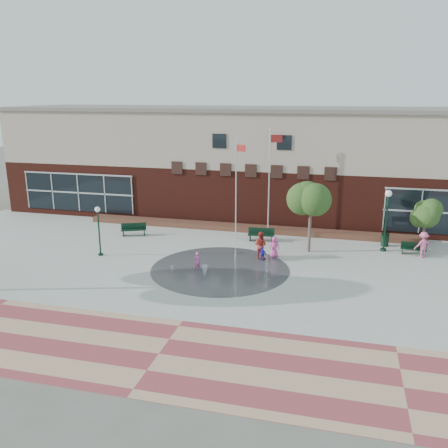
% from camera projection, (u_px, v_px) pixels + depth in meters
% --- Properties ---
extents(ground, '(120.00, 120.00, 0.00)m').
position_uv_depth(ground, '(206.00, 288.00, 25.98)').
color(ground, '#666056').
rests_on(ground, ground).
extents(plaza_concrete, '(46.00, 18.00, 0.01)m').
position_uv_depth(plaza_concrete, '(224.00, 264.00, 29.72)').
color(plaza_concrete, '#A8A8A0').
rests_on(plaza_concrete, ground).
extents(paver_band, '(46.00, 6.00, 0.01)m').
position_uv_depth(paver_band, '(159.00, 354.00, 19.43)').
color(paver_band, '#963A3F').
rests_on(paver_band, ground).
extents(splash_pad, '(8.40, 8.40, 0.01)m').
position_uv_depth(splash_pad, '(220.00, 269.00, 28.78)').
color(splash_pad, '#383A3D').
rests_on(splash_pad, ground).
extents(library_building, '(44.40, 10.40, 9.20)m').
position_uv_depth(library_building, '(262.00, 161.00, 41.08)').
color(library_building, '#521C14').
rests_on(library_building, ground).
extents(flower_bed, '(26.00, 1.20, 0.40)m').
position_uv_depth(flower_bed, '(248.00, 231.00, 36.82)').
color(flower_bed, maroon).
rests_on(flower_bed, ground).
extents(flagpole_left, '(0.81, 0.37, 7.31)m').
position_uv_depth(flagpole_left, '(236.00, 185.00, 33.68)').
color(flagpole_left, silver).
rests_on(flagpole_left, ground).
extents(flagpole_right, '(0.91, 0.45, 7.92)m').
position_uv_depth(flagpole_right, '(270.00, 177.00, 34.70)').
color(flagpole_right, silver).
rests_on(flagpole_right, ground).
extents(lamp_left, '(0.35, 0.35, 3.31)m').
position_uv_depth(lamp_left, '(99.00, 226.00, 30.71)').
color(lamp_left, black).
rests_on(lamp_left, ground).
extents(lamp_right, '(0.45, 0.45, 4.21)m').
position_uv_depth(lamp_right, '(387.00, 214.00, 31.43)').
color(lamp_right, black).
rests_on(lamp_right, ground).
extents(bench_left, '(1.91, 1.19, 0.93)m').
position_uv_depth(bench_left, '(134.00, 232.00, 35.55)').
color(bench_left, black).
rests_on(bench_left, ground).
extents(bench_mid, '(1.92, 0.68, 0.95)m').
position_uv_depth(bench_mid, '(261.00, 237.00, 34.21)').
color(bench_mid, black).
rests_on(bench_mid, ground).
extents(bench_right, '(1.66, 0.68, 0.81)m').
position_uv_depth(bench_right, '(413.00, 251.00, 31.32)').
color(bench_right, black).
rests_on(bench_right, ground).
extents(trash_can, '(0.56, 0.56, 0.91)m').
position_uv_depth(trash_can, '(385.00, 240.00, 33.05)').
color(trash_can, black).
rests_on(trash_can, ground).
extents(tree_mid, '(2.89, 2.89, 4.88)m').
position_uv_depth(tree_mid, '(311.00, 200.00, 31.06)').
color(tree_mid, '#4D3A32').
rests_on(tree_mid, ground).
extents(tree_small_right, '(2.15, 2.15, 3.67)m').
position_uv_depth(tree_small_right, '(426.00, 213.00, 31.41)').
color(tree_small_right, '#4D3A32').
rests_on(tree_small_right, ground).
extents(water_jet_a, '(0.38, 0.38, 0.74)m').
position_uv_depth(water_jet_a, '(205.00, 278.00, 27.44)').
color(water_jet_a, white).
rests_on(water_jet_a, ground).
extents(water_jet_b, '(0.18, 0.18, 0.41)m').
position_uv_depth(water_jet_b, '(172.00, 273.00, 28.21)').
color(water_jet_b, white).
rests_on(water_jet_b, ground).
extents(child_splash, '(0.49, 0.48, 1.14)m').
position_uv_depth(child_splash, '(197.00, 261.00, 28.52)').
color(child_splash, '#E55AA9').
rests_on(child_splash, ground).
extents(adult_red, '(1.01, 0.86, 1.82)m').
position_uv_depth(adult_red, '(260.00, 245.00, 30.42)').
color(adult_red, '#B02E27').
rests_on(adult_red, ground).
extents(adult_pink, '(0.72, 0.51, 1.40)m').
position_uv_depth(adult_pink, '(274.00, 247.00, 30.76)').
color(adult_pink, '#EB479A').
rests_on(adult_pink, ground).
extents(child_blue, '(0.60, 0.39, 0.95)m').
position_uv_depth(child_blue, '(263.00, 254.00, 30.11)').
color(child_blue, '#271AB9').
rests_on(child_blue, ground).
extents(person_bench, '(1.28, 1.02, 1.74)m').
position_uv_depth(person_bench, '(423.00, 245.00, 30.63)').
color(person_bench, '#E16090').
rests_on(person_bench, ground).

